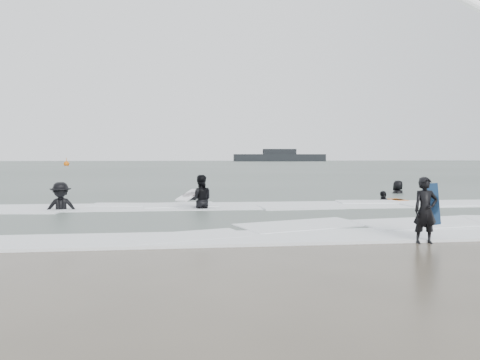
{
  "coord_description": "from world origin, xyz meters",
  "views": [
    {
      "loc": [
        -1.72,
        -11.39,
        1.96
      ],
      "look_at": [
        0.0,
        5.0,
        1.1
      ],
      "focal_mm": 35.0,
      "sensor_mm": 36.0,
      "label": 1
    }
  ],
  "objects": [
    {
      "name": "bodyboards",
      "position": [
        2.92,
        3.82,
        0.5
      ],
      "size": [
        9.41,
        9.09,
        1.25
      ],
      "color": "#0E2443",
      "rests_on": "ground"
    },
    {
      "name": "sea",
      "position": [
        0.0,
        80.0,
        0.06
      ],
      "size": [
        320.0,
        320.0,
        0.0
      ],
      "primitive_type": "plane",
      "color": "#47544C",
      "rests_on": "ground"
    },
    {
      "name": "surfer_wading",
      "position": [
        -1.39,
        5.32,
        0.0
      ],
      "size": [
        0.91,
        0.73,
        1.83
      ],
      "primitive_type": "imported",
      "rotation": [
        0.0,
        0.0,
        3.18
      ],
      "color": "black",
      "rests_on": "ground"
    },
    {
      "name": "buoy",
      "position": [
        -24.99,
        79.21,
        0.42
      ],
      "size": [
        1.0,
        1.0,
        1.65
      ],
      "color": "#D45B09",
      "rests_on": "ground"
    },
    {
      "name": "surfer_breaker",
      "position": [
        -6.21,
        5.25,
        0.0
      ],
      "size": [
        1.32,
        0.89,
        1.9
      ],
      "primitive_type": "imported",
      "rotation": [
        0.0,
        0.0,
        0.16
      ],
      "color": "black",
      "rests_on": "ground"
    },
    {
      "name": "surfer_right_far",
      "position": [
        8.69,
        11.2,
        0.0
      ],
      "size": [
        1.08,
        1.02,
        1.86
      ],
      "primitive_type": "imported",
      "rotation": [
        0.0,
        0.0,
        -2.49
      ],
      "color": "black",
      "rests_on": "ground"
    },
    {
      "name": "surfer_right_near",
      "position": [
        6.32,
        7.42,
        0.0
      ],
      "size": [
        1.04,
        0.72,
        1.64
      ],
      "primitive_type": "imported",
      "rotation": [
        0.0,
        0.0,
        -2.77
      ],
      "color": "black",
      "rests_on": "ground"
    },
    {
      "name": "ground",
      "position": [
        0.0,
        0.0,
        0.0
      ],
      "size": [
        320.0,
        320.0,
        0.0
      ],
      "primitive_type": "plane",
      "color": "brown",
      "rests_on": "ground"
    },
    {
      "name": "vessel_horizon",
      "position": [
        27.47,
        141.48,
        1.52
      ],
      "size": [
        30.15,
        5.38,
        4.09
      ],
      "color": "black",
      "rests_on": "ground"
    },
    {
      "name": "surfer_centre",
      "position": [
        3.49,
        -1.49,
        0.0
      ],
      "size": [
        0.55,
        0.36,
        1.51
      ],
      "primitive_type": "imported",
      "rotation": [
        0.0,
        0.0,
        -0.01
      ],
      "color": "black",
      "rests_on": "ground"
    },
    {
      "name": "surf_foam",
      "position": [
        0.0,
        3.7,
        0.04
      ],
      "size": [
        30.03,
        9.06,
        0.09
      ],
      "color": "white",
      "rests_on": "ground"
    }
  ]
}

